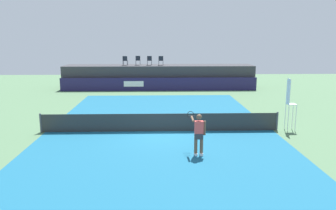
{
  "coord_description": "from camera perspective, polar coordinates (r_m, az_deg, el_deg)",
  "views": [
    {
      "loc": [
        -0.1,
        -17.05,
        4.89
      ],
      "look_at": [
        0.48,
        2.0,
        1.0
      ],
      "focal_mm": 35.91,
      "sensor_mm": 36.0,
      "label": 1
    }
  ],
  "objects": [
    {
      "name": "ground_plane",
      "position": [
        20.64,
        -1.4,
        -2.17
      ],
      "size": [
        48.0,
        48.0,
        0.0
      ],
      "primitive_type": "plane",
      "color": "#4C704C"
    },
    {
      "name": "court_inner",
      "position": [
        17.74,
        -1.35,
        -4.46
      ],
      "size": [
        12.0,
        22.0,
        0.0
      ],
      "primitive_type": "cube",
      "color": "#16597A",
      "rests_on": "ground"
    },
    {
      "name": "sponsor_wall",
      "position": [
        30.85,
        -1.54,
        3.54
      ],
      "size": [
        18.0,
        0.22,
        1.2
      ],
      "color": "#231E4C",
      "rests_on": "ground"
    },
    {
      "name": "spectator_platform",
      "position": [
        32.58,
        -1.54,
        4.85
      ],
      "size": [
        18.0,
        2.8,
        2.2
      ],
      "primitive_type": "cube",
      "color": "#38383D",
      "rests_on": "ground"
    },
    {
      "name": "spectator_chair_far_left",
      "position": [
        32.32,
        -7.29,
        7.55
      ],
      "size": [
        0.47,
        0.47,
        0.89
      ],
      "color": "#1E232D",
      "rests_on": "spectator_platform"
    },
    {
      "name": "spectator_chair_left",
      "position": [
        32.58,
        -5.12,
        7.63
      ],
      "size": [
        0.46,
        0.46,
        0.89
      ],
      "color": "#1E232D",
      "rests_on": "spectator_platform"
    },
    {
      "name": "spectator_chair_center",
      "position": [
        32.29,
        -3.17,
        7.62
      ],
      "size": [
        0.45,
        0.45,
        0.89
      ],
      "color": "#1E232D",
      "rests_on": "spectator_platform"
    },
    {
      "name": "spectator_chair_right",
      "position": [
        32.16,
        -1.21,
        7.62
      ],
      "size": [
        0.45,
        0.45,
        0.89
      ],
      "color": "#1E232D",
      "rests_on": "spectator_platform"
    },
    {
      "name": "umpire_chair",
      "position": [
        18.68,
        19.94,
        0.65
      ],
      "size": [
        0.45,
        0.45,
        2.76
      ],
      "color": "white",
      "rests_on": "ground"
    },
    {
      "name": "tennis_net",
      "position": [
        17.62,
        -1.35,
        -2.98
      ],
      "size": [
        12.4,
        0.02,
        0.95
      ],
      "primitive_type": "cube",
      "color": "#2D2D2D",
      "rests_on": "ground"
    },
    {
      "name": "net_post_near",
      "position": [
        18.64,
        -20.81,
        -2.86
      ],
      "size": [
        0.1,
        0.1,
        1.0
      ],
      "primitive_type": "cylinder",
      "color": "#4C4C51",
      "rests_on": "ground"
    },
    {
      "name": "net_post_far",
      "position": [
        18.7,
        18.03,
        -2.62
      ],
      "size": [
        0.1,
        0.1,
        1.0
      ],
      "primitive_type": "cylinder",
      "color": "#4C4C51",
      "rests_on": "ground"
    },
    {
      "name": "tennis_player",
      "position": [
        14.05,
        5.22,
        -4.76
      ],
      "size": [
        0.7,
        1.12,
        1.77
      ],
      "color": "white",
      "rests_on": "court_inner"
    }
  ]
}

